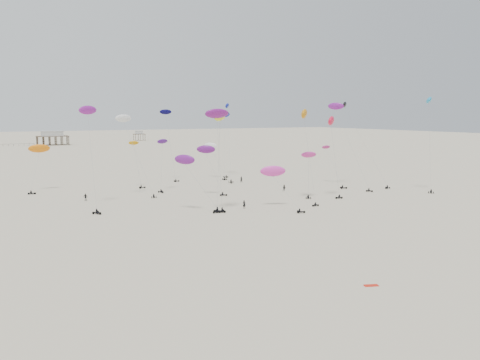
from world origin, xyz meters
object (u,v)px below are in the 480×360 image
pavilion_small (139,136)px  spectator_0 (244,208)px  rig_0 (90,133)px  pavilion_main (53,139)px  rig_4 (341,119)px

pavilion_small → spectator_0: (-57.45, -289.18, -3.49)m
rig_0 → spectator_0: (29.82, -18.19, -16.90)m
pavilion_main → rig_0: rig_0 is taller
pavilion_main → rig_4: 249.38m
rig_0 → spectator_0: size_ratio=10.89×
rig_4 → spectator_0: size_ratio=11.83×
pavilion_main → spectator_0: bearing=-87.2°
pavilion_small → spectator_0: bearing=-101.2°
rig_0 → pavilion_main: bearing=-120.6°
pavilion_main → pavilion_small: (70.00, 30.00, -0.74)m
pavilion_main → rig_4: rig_4 is taller
pavilion_small → pavilion_main: bearing=-156.8°
pavilion_main → rig_4: bearing=-77.7°
rig_0 → spectator_0: bearing=122.1°
pavilion_small → spectator_0: pavilion_small is taller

